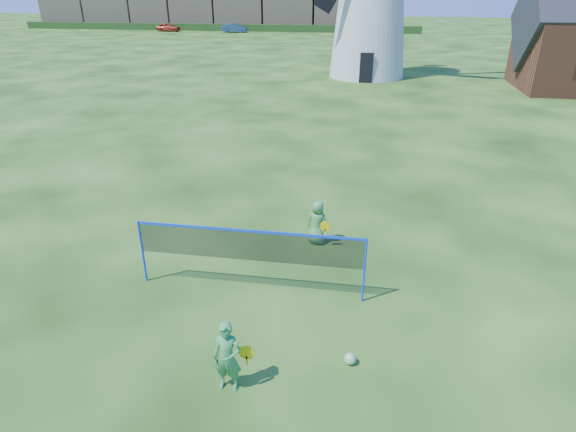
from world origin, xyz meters
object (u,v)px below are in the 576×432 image
(player_girl, at_px, (228,357))
(car_left, at_px, (168,27))
(badminton_net, at_px, (249,246))
(player_boy, at_px, (318,223))
(car_right, at_px, (234,28))
(play_ball, at_px, (350,359))

(player_girl, xyz_separation_m, car_left, (-28.15, 67.10, -0.06))
(badminton_net, distance_m, player_boy, 2.81)
(badminton_net, height_order, car_right, badminton_net)
(badminton_net, height_order, play_ball, badminton_net)
(badminton_net, bearing_deg, car_right, 105.35)
(player_girl, bearing_deg, badminton_net, 98.11)
(player_girl, bearing_deg, play_ball, 26.31)
(player_boy, xyz_separation_m, car_right, (-18.88, 61.78, 0.01))
(player_boy, bearing_deg, car_left, -52.28)
(badminton_net, distance_m, car_right, 66.62)
(car_left, height_order, car_right, car_right)
(player_boy, xyz_separation_m, car_left, (-29.09, 61.75, 0.01))
(car_right, bearing_deg, player_boy, -165.80)
(badminton_net, relative_size, car_left, 1.42)
(player_girl, distance_m, player_boy, 5.43)
(play_ball, distance_m, car_right, 69.17)
(player_boy, bearing_deg, badminton_net, 75.64)
(play_ball, xyz_separation_m, car_left, (-30.17, 66.19, 0.50))
(badminton_net, relative_size, play_ball, 22.95)
(car_left, xyz_separation_m, car_right, (10.22, 0.03, 0.01))
(player_girl, distance_m, car_left, 72.77)
(play_ball, bearing_deg, car_left, 114.50)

